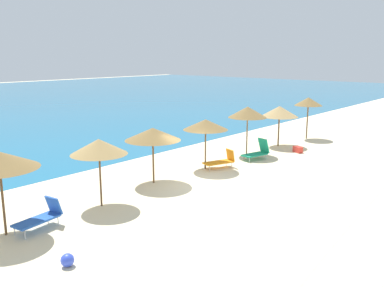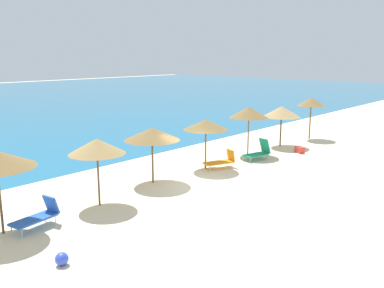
# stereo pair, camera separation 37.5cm
# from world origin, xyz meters

# --- Properties ---
(ground_plane) EXTENTS (160.00, 160.00, 0.00)m
(ground_plane) POSITION_xyz_m (0.00, 0.00, 0.00)
(ground_plane) COLOR beige
(beach_umbrella_2) EXTENTS (2.18, 2.18, 2.68)m
(beach_umbrella_2) POSITION_xyz_m (-4.57, 1.28, 2.37)
(beach_umbrella_2) COLOR brown
(beach_umbrella_2) RESTS_ON ground_plane
(beach_umbrella_3) EXTENTS (2.55, 2.55, 2.58)m
(beach_umbrella_3) POSITION_xyz_m (-1.13, 1.91, 2.29)
(beach_umbrella_3) COLOR brown
(beach_umbrella_3) RESTS_ON ground_plane
(beach_umbrella_4) EXTENTS (2.31, 2.31, 2.60)m
(beach_umbrella_4) POSITION_xyz_m (2.34, 1.64, 2.32)
(beach_umbrella_4) COLOR brown
(beach_umbrella_4) RESTS_ON ground_plane
(beach_umbrella_5) EXTENTS (2.25, 2.25, 2.88)m
(beach_umbrella_5) POSITION_xyz_m (6.34, 1.73, 2.55)
(beach_umbrella_5) COLOR brown
(beach_umbrella_5) RESTS_ON ground_plane
(beach_umbrella_6) EXTENTS (2.39, 2.39, 2.61)m
(beach_umbrella_6) POSITION_xyz_m (9.78, 1.55, 2.26)
(beach_umbrella_6) COLOR brown
(beach_umbrella_6) RESTS_ON ground_plane
(beach_umbrella_7) EXTENTS (1.93, 1.93, 2.92)m
(beach_umbrella_7) POSITION_xyz_m (13.29, 1.26, 2.62)
(beach_umbrella_7) COLOR brown
(beach_umbrella_7) RESTS_ON ground_plane
(lounge_chair_0) EXTENTS (1.74, 1.03, 1.16)m
(lounge_chair_0) POSITION_xyz_m (5.86, 0.68, 0.44)
(lounge_chair_0) COLOR #199972
(lounge_chair_0) RESTS_ON ground_plane
(lounge_chair_1) EXTENTS (1.74, 1.16, 0.94)m
(lounge_chair_1) POSITION_xyz_m (3.02, 1.11, 0.39)
(lounge_chair_1) COLOR orange
(lounge_chair_1) RESTS_ON ground_plane
(lounge_chair_2) EXTENTS (1.71, 0.87, 1.00)m
(lounge_chair_2) POSITION_xyz_m (-7.27, 1.02, 0.44)
(lounge_chair_2) COLOR blue
(lounge_chair_2) RESTS_ON ground_plane
(beach_ball) EXTENTS (0.38, 0.38, 0.38)m
(beach_ball) POSITION_xyz_m (-8.16, -1.90, 0.19)
(beach_ball) COLOR blue
(beach_ball) RESTS_ON ground_plane
(cooler_box) EXTENTS (0.59, 0.69, 0.36)m
(cooler_box) POSITION_xyz_m (8.92, -0.28, 0.18)
(cooler_box) COLOR red
(cooler_box) RESTS_ON ground_plane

